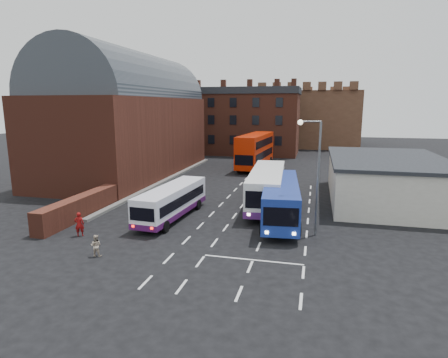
% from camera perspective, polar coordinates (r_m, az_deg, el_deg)
% --- Properties ---
extents(ground, '(180.00, 180.00, 0.00)m').
position_cam_1_polar(ground, '(26.86, -5.18, -8.68)').
color(ground, black).
extents(railway_station, '(12.00, 28.00, 16.00)m').
position_cam_1_polar(railway_station, '(50.81, -14.33, 9.22)').
color(railway_station, '#602B1E').
rests_on(railway_station, ground).
extents(forecourt_wall, '(1.20, 10.00, 1.80)m').
position_cam_1_polar(forecourt_wall, '(32.86, -21.14, -4.04)').
color(forecourt_wall, '#602B1E').
rests_on(forecourt_wall, ground).
extents(cream_building, '(10.40, 16.40, 4.25)m').
position_cam_1_polar(cream_building, '(39.05, 23.42, 0.02)').
color(cream_building, beige).
rests_on(cream_building, ground).
extents(brick_terrace, '(22.00, 10.00, 11.00)m').
position_cam_1_polar(brick_terrace, '(71.39, 2.27, 8.34)').
color(brick_terrace, brown).
rests_on(brick_terrace, ground).
extents(castle_keep, '(22.00, 22.00, 12.00)m').
position_cam_1_polar(castle_keep, '(89.92, 12.51, 9.01)').
color(castle_keep, brown).
rests_on(castle_keep, ground).
extents(bus_white_outbound, '(2.91, 9.70, 2.61)m').
position_cam_1_polar(bus_white_outbound, '(30.79, -7.93, -3.14)').
color(bus_white_outbound, white).
rests_on(bus_white_outbound, ground).
extents(bus_white_inbound, '(3.65, 12.36, 3.33)m').
position_cam_1_polar(bus_white_inbound, '(34.22, 6.56, -0.91)').
color(bus_white_inbound, white).
rests_on(bus_white_inbound, ground).
extents(bus_blue, '(3.69, 11.65, 3.12)m').
position_cam_1_polar(bus_blue, '(30.26, 8.66, -2.82)').
color(bus_blue, navy).
rests_on(bus_blue, ground).
extents(bus_red_double, '(3.86, 12.55, 4.95)m').
position_cam_1_polar(bus_red_double, '(54.70, 4.79, 4.39)').
color(bus_red_double, '#BF1E02').
rests_on(bus_red_double, ground).
extents(street_lamp, '(1.60, 0.70, 8.17)m').
position_cam_1_polar(street_lamp, '(26.41, 13.65, 1.76)').
color(street_lamp, slate).
rests_on(street_lamp, ground).
extents(pedestrian_red, '(0.76, 0.65, 1.75)m').
position_cam_1_polar(pedestrian_red, '(28.40, -21.17, -6.45)').
color(pedestrian_red, maroon).
rests_on(pedestrian_red, ground).
extents(pedestrian_beige, '(0.74, 0.62, 1.36)m').
position_cam_1_polar(pedestrian_beige, '(24.49, -18.93, -9.58)').
color(pedestrian_beige, '#BCA890').
rests_on(pedestrian_beige, ground).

